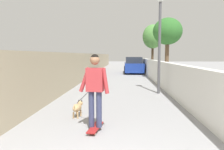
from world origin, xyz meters
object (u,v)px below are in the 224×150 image
tree_right_mid (153,37)px  person_skateboarder (95,85)px  dog (78,107)px  lamp_post (160,26)px  skateboard (95,127)px  tree_right_near (167,32)px  car_near (134,66)px

tree_right_mid → person_skateboarder: bearing=167.9°
dog → lamp_post: bearing=-37.3°
skateboard → dog: dog is taller
person_skateboarder → dog: (1.03, 0.63, -0.79)m
tree_right_near → person_skateboarder: bearing=160.5°
person_skateboarder → car_near: size_ratio=0.40×
tree_right_mid → lamp_post: tree_right_mid is taller
tree_right_near → dog: size_ratio=3.26×
person_skateboarder → dog: person_skateboarder is taller
skateboard → car_near: car_near is taller
tree_right_near → car_near: (4.89, 2.14, -2.64)m
person_skateboarder → car_near: (15.55, -1.64, -0.35)m
dog → car_near: size_ratio=0.32×
lamp_post → skateboard: 6.06m
person_skateboarder → dog: 1.45m
dog → tree_right_near: bearing=-24.7°
skateboard → tree_right_near: bearing=-19.5°
tree_right_mid → tree_right_near: bearing=-178.1°
tree_right_mid → skateboard: (-16.66, 3.58, -3.45)m
lamp_post → dog: size_ratio=3.29×
dog → car_near: car_near is taller
tree_right_near → dog: (-9.62, 4.42, -3.08)m
person_skateboarder → dog: size_ratio=1.25×
skateboard → lamp_post: bearing=-25.0°
skateboard → car_near: (15.55, -1.64, 0.65)m
tree_right_mid → person_skateboarder: tree_right_mid is taller
skateboard → car_near: size_ratio=0.20×
skateboard → dog: 1.23m
lamp_post → person_skateboarder: bearing=155.0°
skateboard → tree_right_mid: bearing=-12.1°
tree_right_mid → skateboard: 17.38m
lamp_post → car_near: lamp_post is taller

